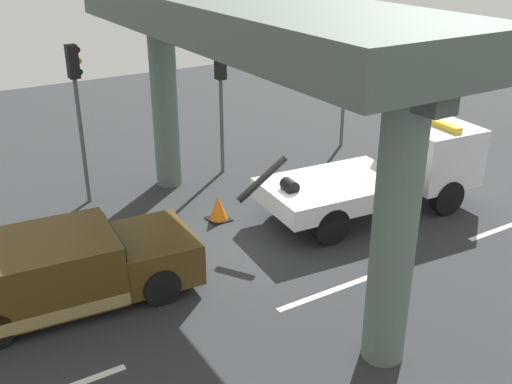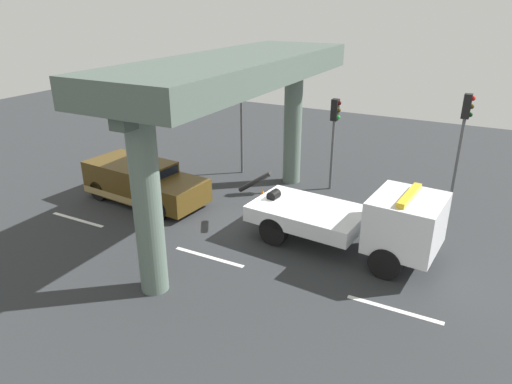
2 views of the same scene
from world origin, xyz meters
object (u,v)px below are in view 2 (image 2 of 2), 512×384
traffic_light_near (242,105)px  traffic_cone_orange (263,198)px  tow_truck_white (362,220)px  traffic_light_mid (464,128)px  traffic_light_far (334,125)px  towed_van_green (141,183)px

traffic_light_near → traffic_cone_orange: size_ratio=6.44×
tow_truck_white → traffic_light_near: bearing=145.6°
traffic_light_mid → traffic_cone_orange: (-6.83, -3.07, -3.04)m
traffic_light_near → traffic_light_mid: 9.50m
tow_truck_white → traffic_light_far: traffic_light_far is taller
tow_truck_white → traffic_light_far: size_ratio=1.83×
traffic_light_near → traffic_cone_orange: (2.67, -3.07, -2.99)m
traffic_light_far → traffic_light_mid: (5.00, 0.00, 0.45)m
tow_truck_white → towed_van_green: 9.32m
traffic_light_near → traffic_light_far: traffic_light_near is taller
tow_truck_white → traffic_light_far: 5.91m
traffic_light_mid → towed_van_green: bearing=-157.2°
traffic_light_mid → traffic_light_far: bearing=180.0°
tow_truck_white → traffic_light_near: traffic_light_near is taller
towed_van_green → traffic_light_mid: bearing=22.8°
traffic_light_near → traffic_light_far: (4.50, 0.00, -0.41)m
traffic_light_far → traffic_light_mid: bearing=0.0°
traffic_light_near → traffic_light_mid: traffic_light_mid is taller
tow_truck_white → towed_van_green: bearing=179.6°
traffic_light_far → tow_truck_white: bearing=-61.1°
towed_van_green → traffic_light_mid: size_ratio=1.15×
tow_truck_white → traffic_light_mid: 5.86m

